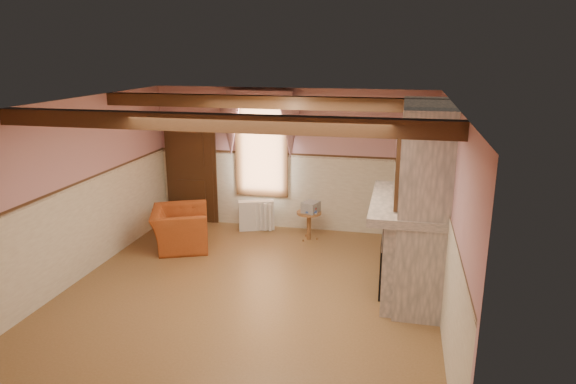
% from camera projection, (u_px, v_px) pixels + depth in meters
% --- Properties ---
extents(floor, '(5.50, 6.00, 0.01)m').
position_uv_depth(floor, '(249.00, 292.00, 7.66)').
color(floor, brown).
rests_on(floor, ground).
extents(ceiling, '(5.50, 6.00, 0.01)m').
position_uv_depth(ceiling, '(245.00, 103.00, 6.91)').
color(ceiling, silver).
rests_on(ceiling, wall_back).
extents(wall_back, '(5.50, 0.02, 2.80)m').
position_uv_depth(wall_back, '(291.00, 160.00, 10.11)').
color(wall_back, tan).
rests_on(wall_back, floor).
extents(wall_front, '(5.50, 0.02, 2.80)m').
position_uv_depth(wall_front, '(146.00, 299.00, 4.46)').
color(wall_front, tan).
rests_on(wall_front, floor).
extents(wall_left, '(0.02, 6.00, 2.80)m').
position_uv_depth(wall_left, '(75.00, 191.00, 7.86)').
color(wall_left, tan).
rests_on(wall_left, floor).
extents(wall_right, '(0.02, 6.00, 2.80)m').
position_uv_depth(wall_right, '(448.00, 216.00, 6.71)').
color(wall_right, tan).
rests_on(wall_right, floor).
extents(wainscot, '(5.50, 6.00, 1.50)m').
position_uv_depth(wainscot, '(248.00, 245.00, 7.46)').
color(wainscot, beige).
rests_on(wainscot, floor).
extents(chair_rail, '(5.50, 6.00, 0.08)m').
position_uv_depth(chair_rail, '(247.00, 196.00, 7.26)').
color(chair_rail, black).
rests_on(chair_rail, wainscot).
extents(firebox, '(0.20, 0.95, 0.90)m').
position_uv_depth(firebox, '(388.00, 260.00, 7.68)').
color(firebox, black).
rests_on(firebox, floor).
extents(armchair, '(1.32, 1.40, 0.73)m').
position_uv_depth(armchair, '(180.00, 228.00, 9.34)').
color(armchair, '#994219').
rests_on(armchair, floor).
extents(side_table, '(0.48, 0.48, 0.55)m').
position_uv_depth(side_table, '(309.00, 226.00, 9.73)').
color(side_table, brown).
rests_on(side_table, floor).
extents(book_stack, '(0.35, 0.39, 0.20)m').
position_uv_depth(book_stack, '(311.00, 207.00, 9.62)').
color(book_stack, '#B7AD8C').
rests_on(book_stack, side_table).
extents(radiator, '(0.72, 0.41, 0.60)m').
position_uv_depth(radiator, '(256.00, 215.00, 10.25)').
color(radiator, silver).
rests_on(radiator, floor).
extents(bowl, '(0.33, 0.33, 0.08)m').
position_uv_depth(bowl, '(409.00, 201.00, 7.13)').
color(bowl, brown).
rests_on(bowl, mantel).
extents(mantel_clock, '(0.14, 0.24, 0.20)m').
position_uv_depth(mantel_clock, '(409.00, 183.00, 7.89)').
color(mantel_clock, black).
rests_on(mantel_clock, mantel).
extents(oil_lamp, '(0.11, 0.11, 0.28)m').
position_uv_depth(oil_lamp, '(409.00, 184.00, 7.66)').
color(oil_lamp, '#B67333').
rests_on(oil_lamp, mantel).
extents(candle_red, '(0.06, 0.06, 0.16)m').
position_uv_depth(candle_red, '(409.00, 211.00, 6.59)').
color(candle_red, '#B4162B').
rests_on(candle_red, mantel).
extents(jar_yellow, '(0.06, 0.06, 0.12)m').
position_uv_depth(jar_yellow, '(409.00, 206.00, 6.84)').
color(jar_yellow, gold).
rests_on(jar_yellow, mantel).
extents(fireplace, '(0.85, 2.00, 2.80)m').
position_uv_depth(fireplace, '(421.00, 201.00, 7.34)').
color(fireplace, gray).
rests_on(fireplace, floor).
extents(mantel, '(1.05, 2.05, 0.12)m').
position_uv_depth(mantel, '(408.00, 203.00, 7.39)').
color(mantel, gray).
rests_on(mantel, fireplace).
extents(overmantel_mirror, '(0.06, 1.44, 1.04)m').
position_uv_depth(overmantel_mirror, '(398.00, 161.00, 7.26)').
color(overmantel_mirror, silver).
rests_on(overmantel_mirror, fireplace).
extents(door, '(1.10, 0.10, 2.10)m').
position_uv_depth(door, '(191.00, 173.00, 10.58)').
color(door, black).
rests_on(door, floor).
extents(window, '(1.06, 0.08, 2.02)m').
position_uv_depth(window, '(261.00, 146.00, 10.14)').
color(window, white).
rests_on(window, wall_back).
extents(window_drapes, '(1.30, 0.14, 1.40)m').
position_uv_depth(window_drapes, '(260.00, 117.00, 9.89)').
color(window_drapes, gray).
rests_on(window_drapes, wall_back).
extents(ceiling_beam_front, '(5.50, 0.18, 0.20)m').
position_uv_depth(ceiling_beam_front, '(213.00, 123.00, 5.81)').
color(ceiling_beam_front, black).
rests_on(ceiling_beam_front, ceiling).
extents(ceiling_beam_back, '(5.50, 0.18, 0.20)m').
position_uv_depth(ceiling_beam_back, '(267.00, 102.00, 8.07)').
color(ceiling_beam_back, black).
rests_on(ceiling_beam_back, ceiling).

